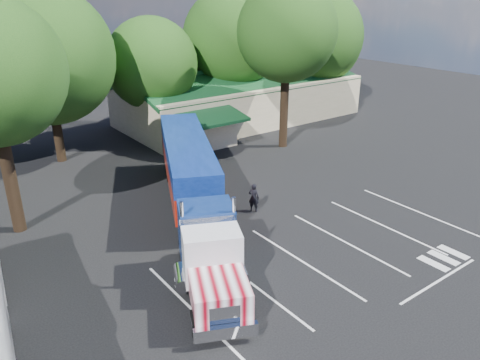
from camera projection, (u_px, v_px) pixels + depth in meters
ground at (233, 218)px, 27.81m from camera, size 120.00×120.00×0.00m
event_hall at (239, 99)px, 47.77m from camera, size 24.20×14.12×5.55m
tree_row_c at (46, 57)px, 34.01m from camera, size 10.00×10.00×13.05m
tree_row_d at (151, 64)px, 40.49m from camera, size 8.00×8.00×10.60m
tree_row_e at (232, 39)px, 45.27m from camera, size 9.60×9.60×12.90m
tree_row_f at (314, 37)px, 50.01m from camera, size 10.40×10.40×13.00m
tree_near_right at (287, 32)px, 36.87m from camera, size 8.00×8.00×13.50m
semi_truck at (192, 180)px, 26.96m from camera, size 10.80×19.44×4.25m
woman at (254, 197)px, 28.35m from camera, size 0.71×0.79×1.80m
bicycle at (190, 166)px, 34.44m from camera, size 1.18×2.00×0.99m
silver_sedan at (248, 124)px, 44.51m from camera, size 4.44×2.80×1.38m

